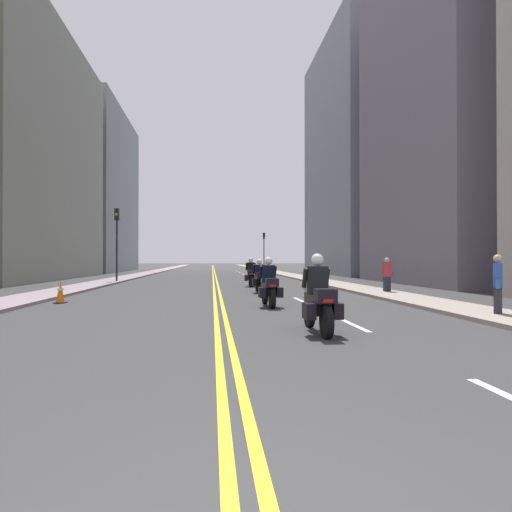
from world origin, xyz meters
TOP-DOWN VIEW (x-y plane):
  - ground_plane at (0.00, 48.00)m, footprint 264.00×264.00m
  - sidewalk_left at (-7.23, 48.00)m, footprint 2.05×144.00m
  - sidewalk_right at (7.23, 48.00)m, footprint 2.05×144.00m
  - centreline_yellow_inner at (-0.12, 48.00)m, footprint 0.12×132.00m
  - centreline_yellow_outer at (0.12, 48.00)m, footprint 0.12×132.00m
  - lane_dashes_white at (3.10, 29.00)m, footprint 0.14×56.40m
  - building_left_1 at (-16.10, 33.28)m, footprint 9.20×21.54m
  - building_right_1 at (15.65, 24.44)m, footprint 8.29×13.77m
  - building_left_2 at (-14.75, 55.64)m, footprint 6.49×20.46m
  - building_right_2 at (16.24, 42.71)m, footprint 9.47×18.21m
  - motorcycle_0 at (1.99, 6.80)m, footprint 0.76×2.12m
  - motorcycle_1 at (1.63, 12.00)m, footprint 0.78×2.09m
  - motorcycle_2 at (1.98, 17.94)m, footprint 0.77×2.29m
  - motorcycle_3 at (2.01, 22.76)m, footprint 0.77×2.27m
  - traffic_cone_1 at (-5.60, 13.89)m, footprint 0.38×0.38m
  - traffic_light_near at (-6.60, 27.68)m, footprint 0.28×0.38m
  - traffic_light_far at (6.60, 54.37)m, footprint 0.28×0.38m
  - pedestrian_0 at (7.60, 16.60)m, footprint 0.50×0.27m
  - pedestrian_1 at (7.30, 8.64)m, footprint 0.41×0.48m
  - pedestrian_2 at (7.52, 29.21)m, footprint 0.49×0.25m

SIDE VIEW (x-z plane):
  - ground_plane at x=0.00m, z-range 0.00..0.00m
  - centreline_yellow_inner at x=-0.12m, z-range 0.00..0.01m
  - centreline_yellow_outer at x=0.12m, z-range 0.00..0.01m
  - lane_dashes_white at x=3.10m, z-range 0.00..0.01m
  - sidewalk_left at x=-7.23m, z-range 0.00..0.12m
  - sidewalk_right at x=7.23m, z-range 0.00..0.12m
  - traffic_cone_1 at x=-5.60m, z-range 0.00..0.78m
  - motorcycle_2 at x=1.98m, z-range -0.15..1.43m
  - motorcycle_1 at x=1.63m, z-range -0.17..1.46m
  - motorcycle_3 at x=2.01m, z-range -0.17..1.49m
  - motorcycle_0 at x=1.99m, z-range -0.17..1.50m
  - pedestrian_0 at x=7.60m, z-range 0.03..1.66m
  - pedestrian_1 at x=7.30m, z-range 0.03..1.71m
  - pedestrian_2 at x=7.52m, z-range 0.03..1.78m
  - traffic_light_near at x=-6.60m, z-range 0.93..5.91m
  - traffic_light_far at x=6.60m, z-range 0.93..6.02m
  - building_left_1 at x=-16.10m, z-range 0.00..19.65m
  - building_left_2 at x=-14.75m, z-range 0.00..20.59m
  - building_right_2 at x=16.24m, z-range 0.00..24.98m
  - building_right_1 at x=15.65m, z-range 0.00..28.26m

